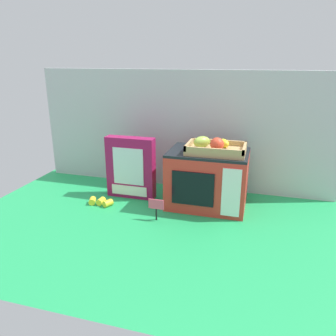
% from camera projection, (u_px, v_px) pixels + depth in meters
% --- Properties ---
extents(ground_plane, '(1.70, 1.70, 0.00)m').
position_uv_depth(ground_plane, '(170.00, 200.00, 1.69)').
color(ground_plane, '#219E54').
rests_on(ground_plane, ground).
extents(display_back_panel, '(1.61, 0.03, 0.63)m').
position_uv_depth(display_back_panel, '(181.00, 130.00, 1.78)').
color(display_back_panel, '#B7BABF').
rests_on(display_back_panel, ground).
extents(toy_microwave, '(0.37, 0.26, 0.27)m').
position_uv_depth(toy_microwave, '(207.00, 179.00, 1.58)').
color(toy_microwave, red).
rests_on(toy_microwave, ground).
extents(food_groups_crate, '(0.26, 0.18, 0.08)m').
position_uv_depth(food_groups_crate, '(215.00, 148.00, 1.50)').
color(food_groups_crate, tan).
rests_on(food_groups_crate, toy_microwave).
extents(cookie_set_box, '(0.25, 0.06, 0.32)m').
position_uv_depth(cookie_set_box, '(131.00, 168.00, 1.68)').
color(cookie_set_box, '#99144C').
rests_on(cookie_set_box, ground).
extents(price_sign, '(0.07, 0.01, 0.10)m').
position_uv_depth(price_sign, '(156.00, 206.00, 1.45)').
color(price_sign, black).
rests_on(price_sign, ground).
extents(loose_toy_banana, '(0.13, 0.06, 0.03)m').
position_uv_depth(loose_toy_banana, '(100.00, 202.00, 1.62)').
color(loose_toy_banana, yellow).
rests_on(loose_toy_banana, ground).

